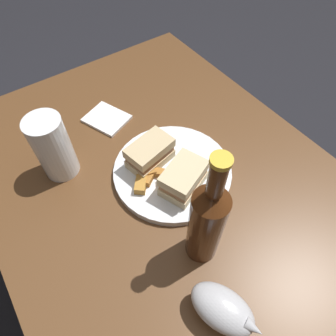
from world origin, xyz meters
TOP-DOWN VIEW (x-y plane):
  - ground_plane at (0.00, 0.00)m, footprint 6.00×6.00m
  - dining_table at (0.00, 0.00)m, footprint 1.04×0.77m
  - plate at (-0.00, 0.02)m, footprint 0.28×0.28m
  - sandwich_half_left at (-0.05, -0.01)m, footprint 0.09×0.12m
  - sandwich_half_right at (0.05, 0.02)m, footprint 0.10×0.12m
  - potato_wedge_front at (-0.00, -0.06)m, footprint 0.05×0.05m
  - potato_wedge_middle at (-0.03, -0.04)m, footprint 0.04×0.02m
  - potato_wedge_back at (-0.01, -0.03)m, footprint 0.05×0.05m
  - potato_wedge_left_edge at (-0.00, -0.01)m, footprint 0.05×0.04m
  - potato_wedge_right_edge at (-0.03, -0.02)m, footprint 0.05×0.03m
  - potato_wedge_stray at (0.03, -0.01)m, footprint 0.04×0.05m
  - pint_glass at (-0.16, -0.18)m, footprint 0.08×0.08m
  - gravy_boat at (0.30, -0.09)m, footprint 0.14×0.11m
  - cider_bottle at (0.18, -0.04)m, footprint 0.06×0.06m
  - napkin at (-0.25, -0.02)m, footprint 0.14×0.12m

SIDE VIEW (x-z plane):
  - ground_plane at x=0.00m, z-range 0.00..0.00m
  - dining_table at x=0.00m, z-range 0.00..0.73m
  - napkin at x=-0.25m, z-range 0.73..0.74m
  - plate at x=0.00m, z-range 0.73..0.75m
  - potato_wedge_stray at x=0.03m, z-range 0.75..0.76m
  - potato_wedge_back at x=-0.01m, z-range 0.75..0.76m
  - potato_wedge_middle at x=-0.03m, z-range 0.75..0.76m
  - potato_wedge_left_edge at x=0.00m, z-range 0.75..0.77m
  - potato_wedge_front at x=0.00m, z-range 0.75..0.77m
  - potato_wedge_right_edge at x=-0.03m, z-range 0.75..0.77m
  - gravy_boat at x=0.30m, z-range 0.74..0.81m
  - sandwich_half_left at x=-0.05m, z-range 0.75..0.81m
  - sandwich_half_right at x=0.05m, z-range 0.75..0.81m
  - pint_glass at x=-0.16m, z-range 0.72..0.88m
  - cider_bottle at x=0.18m, z-range 0.70..0.99m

